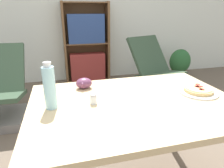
# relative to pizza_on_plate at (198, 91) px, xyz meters

# --- Properties ---
(wall_back) EXTENTS (8.00, 0.05, 2.60)m
(wall_back) POSITION_rel_pizza_on_plate_xyz_m (-0.42, 2.76, 0.54)
(wall_back) COLOR silver
(wall_back) RESTS_ON ground_plane
(dining_table) EXTENTS (1.24, 0.86, 0.75)m
(dining_table) POSITION_rel_pizza_on_plate_xyz_m (-0.44, -0.01, -0.11)
(dining_table) COLOR #D1B27F
(dining_table) RESTS_ON ground_plane
(pizza_on_plate) EXTENTS (0.25, 0.25, 0.04)m
(pizza_on_plate) POSITION_rel_pizza_on_plate_xyz_m (0.00, 0.00, 0.00)
(pizza_on_plate) COLOR white
(pizza_on_plate) RESTS_ON dining_table
(grape_bunch) EXTENTS (0.11, 0.10, 0.07)m
(grape_bunch) POSITION_rel_pizza_on_plate_xyz_m (-0.72, 0.27, 0.02)
(grape_bunch) COLOR #6B3856
(grape_bunch) RESTS_ON dining_table
(drink_bottle) EXTENTS (0.07, 0.07, 0.26)m
(drink_bottle) POSITION_rel_pizza_on_plate_xyz_m (-0.93, 0.02, 0.11)
(drink_bottle) COLOR #A3DBEA
(drink_bottle) RESTS_ON dining_table
(salt_shaker) EXTENTS (0.04, 0.04, 0.06)m
(salt_shaker) POSITION_rel_pizza_on_plate_xyz_m (-0.69, 0.01, 0.01)
(salt_shaker) COLOR white
(salt_shaker) RESTS_ON dining_table
(lounge_chair_far) EXTENTS (0.79, 0.92, 0.88)m
(lounge_chair_far) POSITION_rel_pizza_on_plate_xyz_m (0.52, 1.62, -0.48)
(lounge_chair_far) COLOR slate
(lounge_chair_far) RESTS_ON ground_plane
(bookshelf) EXTENTS (0.80, 0.29, 1.40)m
(bookshelf) POSITION_rel_pizza_on_plate_xyz_m (-0.38, 2.58, -0.12)
(bookshelf) COLOR brown
(bookshelf) RESTS_ON ground_plane
(potted_plant_floor) EXTENTS (0.41, 0.35, 0.57)m
(potted_plant_floor) POSITION_rel_pizza_on_plate_xyz_m (1.37, 2.28, -0.48)
(potted_plant_floor) COLOR #8E5B42
(potted_plant_floor) RESTS_ON ground_plane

